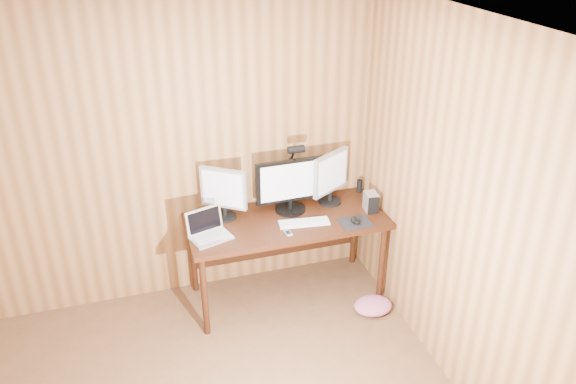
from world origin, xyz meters
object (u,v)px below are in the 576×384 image
mouse (356,220)px  keyboard (304,222)px  monitor_right (331,176)px  speaker (359,186)px  monitor_left (224,192)px  phone (288,233)px  monitor_center (290,185)px  desk_lamp (294,164)px  hard_drive (371,202)px  laptop (208,230)px  desk (284,228)px

mouse → keyboard: bearing=160.5°
monitor_right → speaker: bearing=-11.8°
monitor_left → phone: (0.42, -0.38, -0.23)m
monitor_center → monitor_left: bearing=174.9°
keyboard → speaker: speaker is taller
monitor_right → desk_lamp: size_ratio=0.77×
keyboard → hard_drive: 0.60m
mouse → monitor_right: bearing=96.7°
monitor_right → keyboard: size_ratio=1.10×
speaker → monitor_right: bearing=-161.4°
phone → speaker: 0.94m
monitor_left → hard_drive: monitor_left is taller
monitor_right → mouse: size_ratio=4.07×
hard_drive → monitor_right: bearing=146.7°
monitor_center → phone: (-0.13, -0.35, -0.23)m
monitor_left → keyboard: size_ratio=1.05×
mouse → hard_drive: 0.26m
laptop → hard_drive: (1.36, 0.01, 0.02)m
monitor_left → monitor_right: monitor_right is taller
monitor_right → laptop: 1.13m
laptop → phone: size_ratio=3.74×
monitor_left → speaker: size_ratio=3.77×
desk → monitor_left: monitor_left is taller
desk → phone: size_ratio=17.17×
monitor_right → laptop: monitor_right is taller
monitor_right → keyboard: (-0.32, -0.27, -0.24)m
speaker → laptop: bearing=-166.2°
monitor_right → mouse: 0.45m
monitor_right → phone: size_ratio=4.89×
monitor_left → keyboard: (0.58, -0.28, -0.22)m
monitor_right → desk: bearing=161.2°
laptop → speaker: 1.44m
desk → monitor_left: bearing=168.7°
desk → desk_lamp: (0.14, 0.16, 0.49)m
phone → desk: bearing=74.2°
speaker → desk_lamp: 0.69m
monitor_right → speaker: (0.32, 0.11, -0.19)m
desk → monitor_left: (-0.47, 0.09, 0.36)m
desk_lamp → monitor_left: bearing=166.9°
monitor_right → desk_lamp: bearing=136.1°
monitor_center → laptop: 0.77m
laptop → mouse: 1.17m
monitor_left → phone: bearing=-7.6°
desk → desk_lamp: 0.53m
monitor_center → laptop: monitor_center is taller
monitor_center → keyboard: bearing=-82.4°
monitor_right → monitor_left: bearing=149.4°
monitor_right → monitor_center: bearing=154.6°
monitor_right → hard_drive: bearing=-70.1°
speaker → hard_drive: bearing=-97.5°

